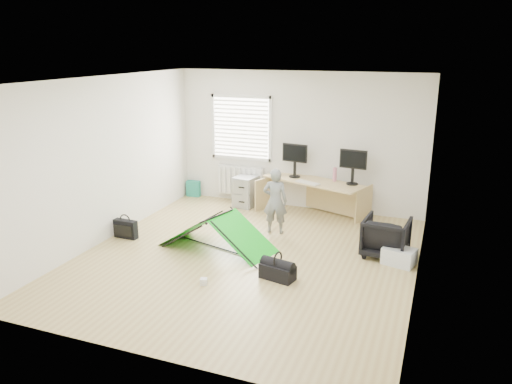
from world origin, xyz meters
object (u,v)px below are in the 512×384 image
(laptop_bag, at_px, (126,229))
(desk, at_px, (313,197))
(thermos, at_px, (335,174))
(storage_crate, at_px, (399,256))
(kite, at_px, (217,232))
(duffel_bag, at_px, (278,272))
(office_chair, at_px, (386,237))
(filing_cabinet, at_px, (247,191))
(person, at_px, (275,201))
(monitor_left, at_px, (295,165))
(monitor_right, at_px, (353,172))

(laptop_bag, bearing_deg, desk, 44.05)
(thermos, relative_size, storage_crate, 0.58)
(kite, relative_size, duffel_bag, 3.68)
(thermos, distance_m, duffel_bag, 3.09)
(desk, distance_m, office_chair, 2.20)
(filing_cabinet, relative_size, person, 0.54)
(desk, bearing_deg, storage_crate, -25.49)
(filing_cabinet, xyz_separation_m, office_chair, (2.96, -1.59, 0.00))
(monitor_left, distance_m, duffel_bag, 3.21)
(laptop_bag, height_order, duffel_bag, laptop_bag)
(kite, relative_size, laptop_bag, 4.25)
(filing_cabinet, height_order, duffel_bag, filing_cabinet)
(person, distance_m, kite, 1.23)
(person, bearing_deg, kite, 47.68)
(storage_crate, bearing_deg, thermos, 126.76)
(filing_cabinet, relative_size, kite, 0.35)
(filing_cabinet, distance_m, duffel_bag, 3.39)
(laptop_bag, bearing_deg, monitor_left, 50.32)
(laptop_bag, bearing_deg, filing_cabinet, 64.80)
(person, relative_size, duffel_bag, 2.37)
(filing_cabinet, bearing_deg, laptop_bag, -108.20)
(filing_cabinet, height_order, monitor_right, monitor_right)
(monitor_right, height_order, duffel_bag, monitor_right)
(filing_cabinet, distance_m, laptop_bag, 2.71)
(thermos, height_order, laptop_bag, thermos)
(monitor_right, bearing_deg, office_chair, -55.73)
(thermos, xyz_separation_m, kite, (-1.39, -2.31, -0.53))
(person, xyz_separation_m, duffel_bag, (0.62, -1.71, -0.47))
(monitor_left, distance_m, thermos, 0.81)
(desk, xyz_separation_m, person, (-0.36, -1.20, 0.24))
(kite, bearing_deg, storage_crate, 24.08)
(kite, bearing_deg, monitor_left, 91.49)
(filing_cabinet, xyz_separation_m, kite, (0.39, -2.26, -0.03))
(desk, bearing_deg, person, -87.33)
(desk, relative_size, filing_cabinet, 3.21)
(person, distance_m, laptop_bag, 2.60)
(monitor_right, bearing_deg, monitor_left, 179.36)
(person, height_order, duffel_bag, person)
(thermos, bearing_deg, laptop_bag, -141.39)
(filing_cabinet, bearing_deg, office_chair, -18.56)
(desk, relative_size, office_chair, 2.91)
(monitor_left, distance_m, person, 1.37)
(office_chair, xyz_separation_m, duffel_bag, (-1.31, -1.37, -0.20))
(desk, bearing_deg, filing_cabinet, -162.62)
(desk, distance_m, person, 1.28)
(kite, distance_m, laptop_bag, 1.67)
(thermos, height_order, kite, thermos)
(desk, relative_size, monitor_right, 3.95)
(monitor_right, distance_m, laptop_bag, 4.19)
(monitor_left, height_order, duffel_bag, monitor_left)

